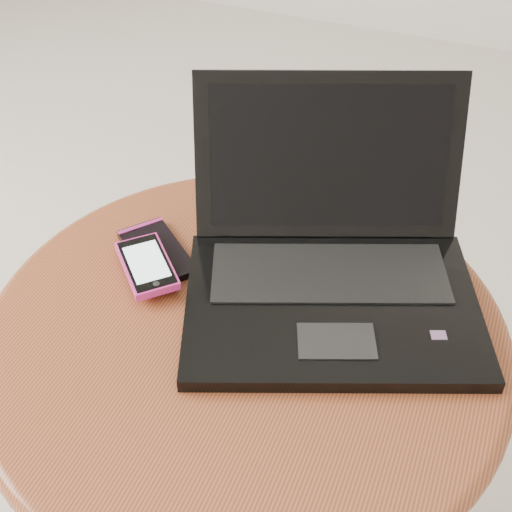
% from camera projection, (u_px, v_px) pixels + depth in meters
% --- Properties ---
extents(table, '(0.61, 0.61, 0.49)m').
position_uv_depth(table, '(246.00, 379.00, 0.86)').
color(table, '#592413').
rests_on(table, ground).
extents(laptop, '(0.42, 0.41, 0.21)m').
position_uv_depth(laptop, '(331.00, 261.00, 0.81)').
color(laptop, black).
rests_on(laptop, table).
extents(phone_black, '(0.13, 0.12, 0.01)m').
position_uv_depth(phone_black, '(157.00, 252.00, 0.87)').
color(phone_black, black).
rests_on(phone_black, table).
extents(phone_pink, '(0.11, 0.11, 0.01)m').
position_uv_depth(phone_pink, '(147.00, 265.00, 0.84)').
color(phone_pink, '#DF2F92').
rests_on(phone_pink, phone_black).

